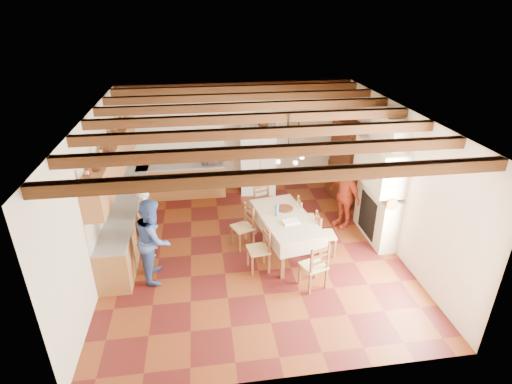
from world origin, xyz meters
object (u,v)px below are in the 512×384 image
(hutch, at_px, (346,162))
(person_man, at_px, (148,220))
(chair_left_far, at_px, (242,227))
(person_woman_blue, at_px, (154,239))
(chair_right_near, at_px, (325,234))
(chair_right_far, at_px, (306,218))
(refrigerator, at_px, (258,159))
(chair_end_near, at_px, (314,265))
(chair_left_near, at_px, (258,249))
(microwave, at_px, (212,158))
(dining_table, at_px, (286,220))
(person_woman_red, at_px, (344,195))
(chair_end_far, at_px, (265,205))

(hutch, relative_size, person_man, 1.33)
(chair_left_far, height_order, person_man, person_man)
(chair_left_far, bearing_deg, person_woman_blue, -87.82)
(chair_right_near, bearing_deg, chair_right_far, 18.79)
(refrigerator, distance_m, chair_end_near, 4.33)
(chair_left_near, distance_m, chair_right_near, 1.51)
(chair_left_far, xyz_separation_m, chair_right_near, (1.68, -0.54, 0.00))
(hutch, distance_m, microwave, 3.56)
(dining_table, height_order, chair_left_far, chair_left_far)
(chair_left_near, xyz_separation_m, person_woman_red, (2.22, 1.42, 0.32))
(chair_right_far, relative_size, person_woman_red, 0.60)
(chair_left_near, xyz_separation_m, person_man, (-2.17, 0.91, 0.32))
(dining_table, distance_m, person_woman_red, 1.78)
(refrigerator, height_order, hutch, hutch)
(refrigerator, xyz_separation_m, chair_left_far, (-0.76, -2.74, -0.46))
(chair_right_near, relative_size, chair_end_near, 1.00)
(chair_right_near, bearing_deg, hutch, -25.47)
(refrigerator, bearing_deg, chair_right_far, -66.69)
(chair_left_near, relative_size, person_man, 0.60)
(hutch, relative_size, microwave, 4.11)
(hutch, height_order, person_man, hutch)
(chair_right_near, distance_m, chair_right_far, 0.75)
(dining_table, xyz_separation_m, person_woman_blue, (-2.63, -0.48, 0.07))
(hutch, xyz_separation_m, dining_table, (-2.09, -2.25, -0.31))
(chair_right_far, distance_m, microwave, 3.27)
(chair_right_near, distance_m, chair_end_far, 1.78)
(chair_left_far, height_order, chair_end_far, same)
(person_man, height_order, person_woman_blue, person_woman_blue)
(dining_table, bearing_deg, hutch, 47.18)
(chair_left_far, bearing_deg, person_man, -112.91)
(refrigerator, height_order, person_woman_blue, refrigerator)
(chair_left_near, xyz_separation_m, chair_left_far, (-0.21, 0.89, 0.00))
(chair_end_near, bearing_deg, chair_left_near, -54.15)
(microwave, bearing_deg, chair_right_far, -48.70)
(chair_end_far, bearing_deg, dining_table, -97.20)
(chair_end_far, distance_m, person_man, 2.75)
(chair_right_far, xyz_separation_m, chair_end_far, (-0.83, 0.72, 0.00))
(microwave, bearing_deg, person_man, -114.65)
(chair_end_near, relative_size, microwave, 1.86)
(chair_right_far, xyz_separation_m, chair_end_near, (-0.31, -1.73, 0.00))
(chair_right_near, xyz_separation_m, person_woman_blue, (-3.44, -0.26, 0.35))
(refrigerator, distance_m, chair_right_far, 2.70)
(dining_table, xyz_separation_m, person_woman_red, (1.56, 0.86, 0.04))
(hutch, height_order, chair_left_near, hutch)
(chair_right_far, distance_m, person_man, 3.44)
(chair_right_far, bearing_deg, chair_end_near, 172.70)
(chair_right_near, bearing_deg, person_man, 82.98)
(dining_table, distance_m, chair_right_far, 0.82)
(hutch, bearing_deg, refrigerator, 152.46)
(chair_left_near, xyz_separation_m, microwave, (-0.72, 3.61, 0.56))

